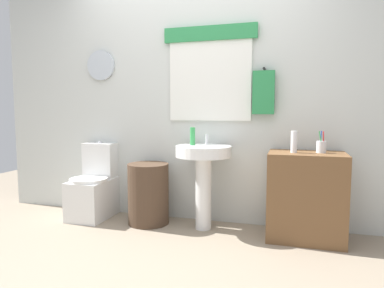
{
  "coord_description": "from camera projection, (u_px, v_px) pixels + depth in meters",
  "views": [
    {
      "loc": [
        0.96,
        -2.19,
        1.11
      ],
      "look_at": [
        0.08,
        0.8,
        0.81
      ],
      "focal_mm": 31.95,
      "sensor_mm": 36.0,
      "label": 1
    }
  ],
  "objects": [
    {
      "name": "laundry_hamper",
      "position": [
        148.0,
        194.0,
        3.36
      ],
      "size": [
        0.4,
        0.4,
        0.6
      ],
      "primitive_type": "cylinder",
      "color": "#4C3828",
      "rests_on": "ground_plane"
    },
    {
      "name": "toothbrush_cup",
      "position": [
        321.0,
        147.0,
        2.89
      ],
      "size": [
        0.08,
        0.08,
        0.19
      ],
      "color": "silver",
      "rests_on": "wooden_cabinet"
    },
    {
      "name": "faucet",
      "position": [
        207.0,
        139.0,
        3.27
      ],
      "size": [
        0.03,
        0.03,
        0.1
      ],
      "primitive_type": "cylinder",
      "color": "silver",
      "rests_on": "pedestal_sink"
    },
    {
      "name": "pedestal_sink",
      "position": [
        203.0,
        167.0,
        3.18
      ],
      "size": [
        0.52,
        0.52,
        0.79
      ],
      "color": "white",
      "rests_on": "ground_plane"
    },
    {
      "name": "back_wall",
      "position": [
        194.0,
        91.0,
        3.44
      ],
      "size": [
        4.4,
        0.18,
        2.6
      ],
      "color": "silver",
      "rests_on": "ground_plane"
    },
    {
      "name": "toilet",
      "position": [
        94.0,
        189.0,
        3.57
      ],
      "size": [
        0.38,
        0.51,
        0.78
      ],
      "color": "white",
      "rests_on": "ground_plane"
    },
    {
      "name": "ground_plane",
      "position": [
        150.0,
        265.0,
        2.47
      ],
      "size": [
        8.0,
        8.0,
        0.0
      ],
      "primitive_type": "plane",
      "color": "gray"
    },
    {
      "name": "lotion_bottle",
      "position": [
        294.0,
        142.0,
        2.89
      ],
      "size": [
        0.05,
        0.05,
        0.19
      ],
      "primitive_type": "cylinder",
      "color": "white",
      "rests_on": "wooden_cabinet"
    },
    {
      "name": "soap_bottle",
      "position": [
        193.0,
        136.0,
        3.23
      ],
      "size": [
        0.05,
        0.05,
        0.17
      ],
      "primitive_type": "cylinder",
      "color": "green",
      "rests_on": "pedestal_sink"
    },
    {
      "name": "wooden_cabinet",
      "position": [
        306.0,
        196.0,
        2.94
      ],
      "size": [
        0.64,
        0.44,
        0.76
      ],
      "primitive_type": "cube",
      "color": "brown",
      "rests_on": "ground_plane"
    }
  ]
}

